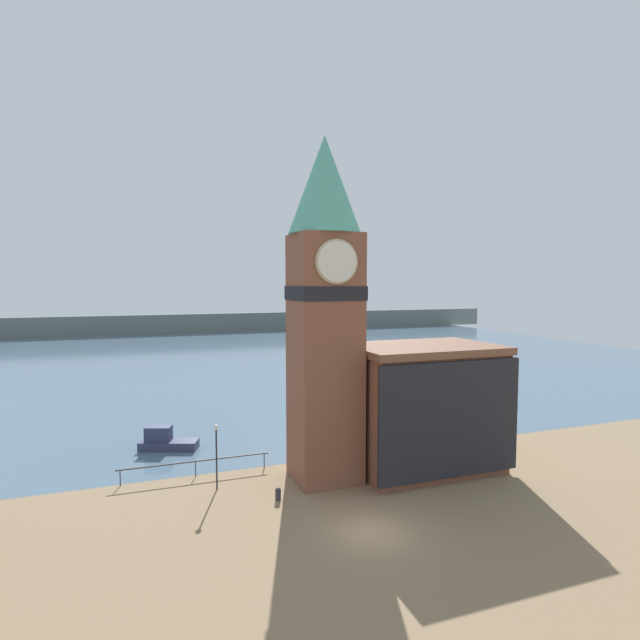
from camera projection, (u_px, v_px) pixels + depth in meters
name	position (u px, v px, depth m)	size (l,w,h in m)	color
ground_plane	(371.00, 532.00, 26.04)	(160.00, 160.00, 0.00)	#846B4C
water	(205.00, 353.00, 92.66)	(160.00, 120.00, 0.00)	slate
far_shoreline	(186.00, 324.00, 130.01)	(180.00, 3.00, 5.00)	slate
pier_railing	(195.00, 463.00, 33.42)	(10.02, 0.08, 1.09)	#333338
clock_tower	(325.00, 300.00, 32.36)	(4.71, 4.71, 22.37)	brown
pier_building	(423.00, 406.00, 34.99)	(10.29, 7.14, 8.68)	brown
boat_near	(165.00, 441.00, 39.01)	(4.70, 2.98, 1.81)	#333856
mooring_bollard_near	(278.00, 493.00, 29.80)	(0.35, 0.35, 0.79)	#2D2D33
lamp_post	(216.00, 445.00, 31.19)	(0.32, 0.32, 4.15)	black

